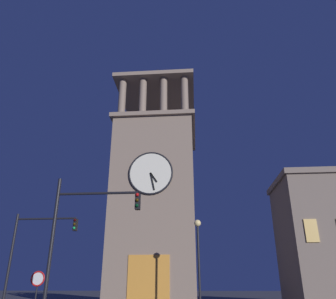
{
  "coord_description": "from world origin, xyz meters",
  "views": [
    {
      "loc": [
        -4.85,
        28.53,
        1.81
      ],
      "look_at": [
        -2.39,
        -2.04,
        14.5
      ],
      "focal_mm": 35.21,
      "sensor_mm": 36.0,
      "label": 1
    }
  ],
  "objects_px": {
    "clocktower": "(156,206)",
    "traffic_signal_mid": "(32,245)",
    "traffic_signal_near": "(79,228)",
    "street_lamp": "(198,249)",
    "no_horn_sign": "(37,282)"
  },
  "relations": [
    {
      "from": "clocktower",
      "to": "traffic_signal_mid",
      "type": "height_order",
      "value": "clocktower"
    },
    {
      "from": "clocktower",
      "to": "traffic_signal_mid",
      "type": "relative_size",
      "value": 3.95
    },
    {
      "from": "traffic_signal_near",
      "to": "no_horn_sign",
      "type": "relative_size",
      "value": 2.59
    },
    {
      "from": "clocktower",
      "to": "no_horn_sign",
      "type": "distance_m",
      "value": 14.93
    },
    {
      "from": "clocktower",
      "to": "street_lamp",
      "type": "distance_m",
      "value": 10.75
    },
    {
      "from": "street_lamp",
      "to": "no_horn_sign",
      "type": "height_order",
      "value": "street_lamp"
    },
    {
      "from": "clocktower",
      "to": "traffic_signal_near",
      "type": "height_order",
      "value": "clocktower"
    },
    {
      "from": "clocktower",
      "to": "traffic_signal_near",
      "type": "relative_size",
      "value": 3.71
    },
    {
      "from": "traffic_signal_mid",
      "to": "no_horn_sign",
      "type": "height_order",
      "value": "traffic_signal_mid"
    },
    {
      "from": "clocktower",
      "to": "no_horn_sign",
      "type": "xyz_separation_m",
      "value": [
        4.81,
        12.38,
        -6.8
      ]
    },
    {
      "from": "street_lamp",
      "to": "no_horn_sign",
      "type": "xyz_separation_m",
      "value": [
        8.59,
        3.54,
        -2.0
      ]
    },
    {
      "from": "traffic_signal_near",
      "to": "street_lamp",
      "type": "relative_size",
      "value": 1.13
    },
    {
      "from": "clocktower",
      "to": "traffic_signal_near",
      "type": "distance_m",
      "value": 16.56
    },
    {
      "from": "street_lamp",
      "to": "traffic_signal_near",
      "type": "bearing_deg",
      "value": 52.4
    },
    {
      "from": "traffic_signal_near",
      "to": "no_horn_sign",
      "type": "distance_m",
      "value": 5.23
    }
  ]
}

